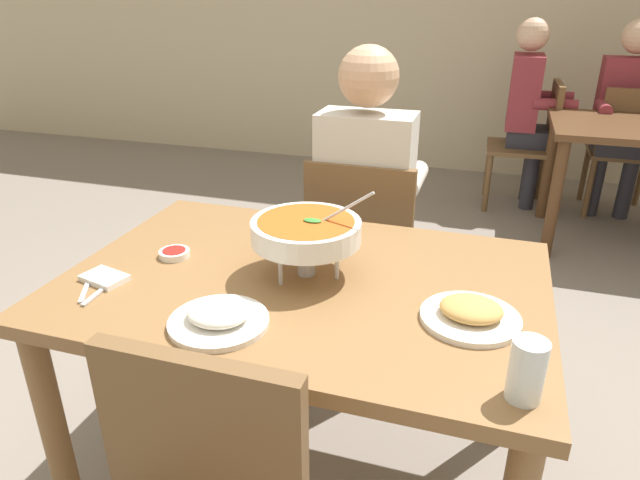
{
  "coord_description": "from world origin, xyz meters",
  "views": [
    {
      "loc": [
        0.46,
        -1.3,
        1.49
      ],
      "look_at": [
        0.0,
        0.15,
        0.81
      ],
      "focal_mm": 31.64,
      "sensor_mm": 36.0,
      "label": 1
    }
  ],
  "objects_px": {
    "patron_bg_left": "(625,108)",
    "patron_bg_middle": "(529,103)",
    "rice_plate": "(218,317)",
    "chair_bg_left": "(627,145)",
    "chair_bg_middle": "(534,138)",
    "drink_glass": "(526,373)",
    "sauce_dish": "(174,253)",
    "dining_table_main": "(304,311)",
    "diner_main": "(367,193)",
    "dining_table_far": "(638,148)",
    "curry_bowl": "(306,231)",
    "appetizer_plate": "(471,313)",
    "chair_diner_main": "(363,251)"
  },
  "relations": [
    {
      "from": "appetizer_plate",
      "to": "sauce_dish",
      "type": "relative_size",
      "value": 2.67
    },
    {
      "from": "diner_main",
      "to": "dining_table_far",
      "type": "relative_size",
      "value": 1.31
    },
    {
      "from": "dining_table_far",
      "to": "chair_bg_middle",
      "type": "relative_size",
      "value": 1.11
    },
    {
      "from": "chair_bg_left",
      "to": "diner_main",
      "type": "bearing_deg",
      "value": -121.61
    },
    {
      "from": "chair_diner_main",
      "to": "patron_bg_middle",
      "type": "distance_m",
      "value": 2.34
    },
    {
      "from": "dining_table_far",
      "to": "chair_bg_middle",
      "type": "distance_m",
      "value": 0.77
    },
    {
      "from": "patron_bg_middle",
      "to": "sauce_dish",
      "type": "bearing_deg",
      "value": -109.73
    },
    {
      "from": "chair_bg_middle",
      "to": "drink_glass",
      "type": "bearing_deg",
      "value": -92.62
    },
    {
      "from": "appetizer_plate",
      "to": "dining_table_far",
      "type": "xyz_separation_m",
      "value": [
        0.81,
        2.47,
        -0.16
      ]
    },
    {
      "from": "diner_main",
      "to": "drink_glass",
      "type": "relative_size",
      "value": 10.08
    },
    {
      "from": "dining_table_main",
      "to": "drink_glass",
      "type": "bearing_deg",
      "value": -30.89
    },
    {
      "from": "diner_main",
      "to": "drink_glass",
      "type": "xyz_separation_m",
      "value": [
        0.57,
        -1.11,
        0.07
      ]
    },
    {
      "from": "chair_bg_left",
      "to": "patron_bg_left",
      "type": "height_order",
      "value": "patron_bg_left"
    },
    {
      "from": "dining_table_main",
      "to": "chair_bg_left",
      "type": "height_order",
      "value": "chair_bg_left"
    },
    {
      "from": "rice_plate",
      "to": "patron_bg_middle",
      "type": "distance_m",
      "value": 3.34
    },
    {
      "from": "curry_bowl",
      "to": "dining_table_far",
      "type": "distance_m",
      "value": 2.69
    },
    {
      "from": "sauce_dish",
      "to": "patron_bg_middle",
      "type": "relative_size",
      "value": 0.07
    },
    {
      "from": "chair_bg_left",
      "to": "patron_bg_left",
      "type": "xyz_separation_m",
      "value": [
        -0.05,
        0.06,
        0.24
      ]
    },
    {
      "from": "chair_diner_main",
      "to": "chair_bg_left",
      "type": "bearing_deg",
      "value": 58.78
    },
    {
      "from": "appetizer_plate",
      "to": "rice_plate",
      "type": "bearing_deg",
      "value": -160.75
    },
    {
      "from": "dining_table_far",
      "to": "patron_bg_left",
      "type": "bearing_deg",
      "value": 90.37
    },
    {
      "from": "curry_bowl",
      "to": "patron_bg_middle",
      "type": "xyz_separation_m",
      "value": [
        0.65,
        2.94,
        -0.14
      ]
    },
    {
      "from": "appetizer_plate",
      "to": "chair_bg_middle",
      "type": "bearing_deg",
      "value": 84.93
    },
    {
      "from": "curry_bowl",
      "to": "chair_bg_middle",
      "type": "bearing_deg",
      "value": 75.97
    },
    {
      "from": "curry_bowl",
      "to": "drink_glass",
      "type": "xyz_separation_m",
      "value": [
        0.57,
        -0.37,
        -0.07
      ]
    },
    {
      "from": "chair_bg_middle",
      "to": "curry_bowl",
      "type": "bearing_deg",
      "value": -104.03
    },
    {
      "from": "diner_main",
      "to": "chair_bg_middle",
      "type": "xyz_separation_m",
      "value": [
        0.72,
        2.15,
        -0.24
      ]
    },
    {
      "from": "sauce_dish",
      "to": "chair_bg_left",
      "type": "height_order",
      "value": "chair_bg_left"
    },
    {
      "from": "curry_bowl",
      "to": "appetizer_plate",
      "type": "height_order",
      "value": "curry_bowl"
    },
    {
      "from": "patron_bg_middle",
      "to": "drink_glass",
      "type": "bearing_deg",
      "value": -91.37
    },
    {
      "from": "sauce_dish",
      "to": "chair_bg_left",
      "type": "relative_size",
      "value": 0.1
    },
    {
      "from": "chair_bg_middle",
      "to": "patron_bg_middle",
      "type": "height_order",
      "value": "patron_bg_middle"
    },
    {
      "from": "sauce_dish",
      "to": "drink_glass",
      "type": "bearing_deg",
      "value": -19.71
    },
    {
      "from": "dining_table_main",
      "to": "chair_bg_left",
      "type": "xyz_separation_m",
      "value": [
        1.31,
        2.9,
        -0.14
      ]
    },
    {
      "from": "sauce_dish",
      "to": "drink_glass",
      "type": "xyz_separation_m",
      "value": [
        0.98,
        -0.35,
        0.05
      ]
    },
    {
      "from": "chair_bg_left",
      "to": "appetizer_plate",
      "type": "bearing_deg",
      "value": -106.07
    },
    {
      "from": "chair_bg_left",
      "to": "chair_bg_middle",
      "type": "relative_size",
      "value": 1.0
    },
    {
      "from": "appetizer_plate",
      "to": "chair_bg_left",
      "type": "xyz_separation_m",
      "value": [
        0.86,
        2.98,
        -0.27
      ]
    },
    {
      "from": "drink_glass",
      "to": "patron_bg_middle",
      "type": "xyz_separation_m",
      "value": [
        0.08,
        3.31,
        -0.07
      ]
    },
    {
      "from": "chair_diner_main",
      "to": "dining_table_far",
      "type": "height_order",
      "value": "chair_diner_main"
    },
    {
      "from": "sauce_dish",
      "to": "chair_bg_left",
      "type": "distance_m",
      "value": 3.37
    },
    {
      "from": "diner_main",
      "to": "curry_bowl",
      "type": "height_order",
      "value": "diner_main"
    },
    {
      "from": "patron_bg_left",
      "to": "patron_bg_middle",
      "type": "relative_size",
      "value": 1.0
    },
    {
      "from": "sauce_dish",
      "to": "patron_bg_middle",
      "type": "xyz_separation_m",
      "value": [
        1.06,
        2.96,
        -0.02
      ]
    },
    {
      "from": "appetizer_plate",
      "to": "dining_table_far",
      "type": "bearing_deg",
      "value": 71.72
    },
    {
      "from": "diner_main",
      "to": "patron_bg_middle",
      "type": "bearing_deg",
      "value": 73.55
    },
    {
      "from": "curry_bowl",
      "to": "diner_main",
      "type": "bearing_deg",
      "value": 89.89
    },
    {
      "from": "drink_glass",
      "to": "patron_bg_middle",
      "type": "distance_m",
      "value": 3.31
    },
    {
      "from": "chair_diner_main",
      "to": "patron_bg_middle",
      "type": "relative_size",
      "value": 0.69
    },
    {
      "from": "rice_plate",
      "to": "chair_bg_left",
      "type": "relative_size",
      "value": 0.27
    }
  ]
}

